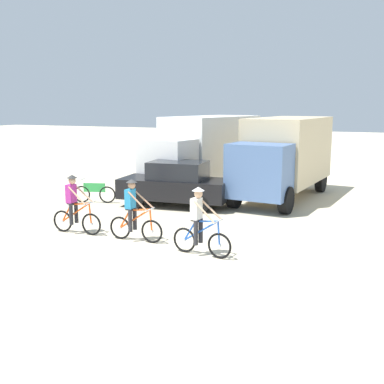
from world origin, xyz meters
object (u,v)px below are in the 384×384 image
object	(u,v)px
cyclist_near_camera	(200,224)
bicycle_spare	(94,193)
cyclist_orange_shirt	(74,206)
cyclist_cowboy_hat	(134,212)
sedan_parked	(176,184)
box_truck_tan_camper	(284,154)
box_truck_white_box	(205,149)

from	to	relation	value
cyclist_near_camera	bicycle_spare	world-z (taller)	cyclist_near_camera
cyclist_orange_shirt	cyclist_cowboy_hat	distance (m)	2.07
cyclist_near_camera	bicycle_spare	xyz separation A→B (m)	(-6.38, 4.58, -0.45)
sedan_parked	cyclist_orange_shirt	world-z (taller)	cyclist_orange_shirt
sedan_parked	box_truck_tan_camper	bearing A→B (deg)	42.36
sedan_parked	cyclist_orange_shirt	distance (m)	4.89
box_truck_white_box	cyclist_orange_shirt	distance (m)	8.84
box_truck_tan_camper	sedan_parked	bearing A→B (deg)	-137.64
sedan_parked	cyclist_cowboy_hat	world-z (taller)	cyclist_cowboy_hat
box_truck_white_box	box_truck_tan_camper	xyz separation A→B (m)	(3.86, -0.81, 0.00)
box_truck_tan_camper	cyclist_orange_shirt	world-z (taller)	box_truck_tan_camper
cyclist_orange_shirt	bicycle_spare	world-z (taller)	cyclist_orange_shirt
box_truck_tan_camper	cyclist_cowboy_hat	bearing A→B (deg)	-108.48
cyclist_cowboy_hat	bicycle_spare	bearing A→B (deg)	135.31
box_truck_white_box	box_truck_tan_camper	size ratio (longest dim) A/B	1.02
box_truck_white_box	cyclist_cowboy_hat	distance (m)	8.89
box_truck_tan_camper	cyclist_cowboy_hat	world-z (taller)	box_truck_tan_camper
sedan_parked	cyclist_cowboy_hat	size ratio (longest dim) A/B	2.39
sedan_parked	cyclist_orange_shirt	size ratio (longest dim) A/B	2.39
cyclist_orange_shirt	box_truck_white_box	bearing A→B (deg)	84.34
bicycle_spare	cyclist_cowboy_hat	bearing A→B (deg)	-44.69
sedan_parked	cyclist_near_camera	xyz separation A→B (m)	(3.09, -5.23, -0.04)
box_truck_white_box	sedan_parked	distance (m)	4.14
box_truck_tan_camper	cyclist_orange_shirt	bearing A→B (deg)	-120.80
cyclist_cowboy_hat	box_truck_tan_camper	bearing A→B (deg)	71.52
sedan_parked	bicycle_spare	distance (m)	3.39
cyclist_near_camera	sedan_parked	bearing A→B (deg)	120.61
sedan_parked	cyclist_cowboy_hat	distance (m)	4.82
box_truck_tan_camper	cyclist_orange_shirt	size ratio (longest dim) A/B	3.83
box_truck_white_box	cyclist_cowboy_hat	size ratio (longest dim) A/B	3.89
cyclist_orange_shirt	cyclist_near_camera	distance (m)	4.34
cyclist_near_camera	box_truck_white_box	bearing A→B (deg)	110.47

